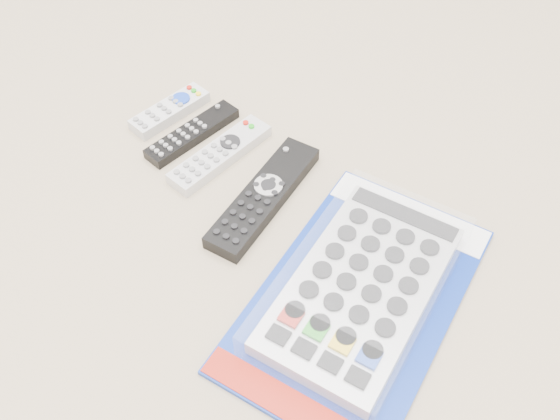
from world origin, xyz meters
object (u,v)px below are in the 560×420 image
Objects in this scene: remote_small_grey at (170,110)px; jumbo_remote_packaged at (361,287)px; remote_silver_dvd at (220,154)px; remote_slim_black at (192,133)px; remote_large_black at (264,197)px.

remote_small_grey is 0.44m from jumbo_remote_packaged.
remote_small_grey is 0.77× the size of remote_silver_dvd.
jumbo_remote_packaged is at bearing -6.80° from remote_small_grey.
remote_silver_dvd is 0.45× the size of jumbo_remote_packaged.
remote_silver_dvd is at bearing -1.23° from remote_slim_black.
remote_slim_black is (0.06, -0.02, -0.00)m from remote_small_grey.
remote_small_grey is at bearing 171.32° from remote_slim_black.
remote_slim_black is 0.37m from jumbo_remote_packaged.
remote_small_grey is 0.24m from remote_large_black.
jumbo_remote_packaged reaches higher than remote_small_grey.
jumbo_remote_packaged is (0.36, -0.07, 0.01)m from remote_slim_black.
remote_small_grey is 0.13m from remote_silver_dvd.
jumbo_remote_packaged is (0.19, -0.04, 0.01)m from remote_large_black.
remote_silver_dvd is at bearing -4.66° from remote_small_grey.
remote_slim_black is 0.93× the size of remote_silver_dvd.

